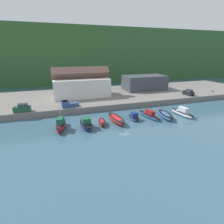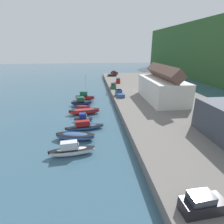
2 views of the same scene
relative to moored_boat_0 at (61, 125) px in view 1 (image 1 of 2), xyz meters
The scene contains 17 objects.
ground_plane 14.94m from the moored_boat_0, ahead, with size 320.00×320.00×0.00m, color #385B70.
hillside_backdrop 93.78m from the moored_boat_0, 80.82° to the left, with size 240.00×68.51×29.90m.
quay_promenade 28.31m from the moored_boat_0, 58.47° to the left, with size 131.51×29.66×1.75m.
harbor_clubhouse 25.09m from the moored_boat_0, 69.92° to the left, with size 19.45×9.31×10.36m.
yacht_club_building 44.78m from the moored_boat_0, 37.33° to the left, with size 17.21×9.32×5.82m.
moored_boat_0 is the anchor object (origin of this frame).
moored_boat_1 5.63m from the moored_boat_0, ahead, with size 2.86×6.52×2.57m.
moored_boat_2 9.55m from the moored_boat_0, ahead, with size 2.46×4.71×1.20m.
moored_boat_3 13.40m from the moored_boat_0, ahead, with size 3.18×8.54×1.48m.
moored_boat_4 18.28m from the moored_boat_0, ahead, with size 2.22×4.49×2.05m.
moored_boat_5 22.90m from the moored_boat_0, ahead, with size 2.93×8.70×2.11m.
moored_boat_6 27.03m from the moored_boat_0, ahead, with size 3.93×8.02×1.34m.
moored_boat_7 32.26m from the moored_boat_0, ahead, with size 2.51×7.86×2.53m.
parked_car_0 47.65m from the moored_boat_0, 15.37° to the left, with size 2.05×4.30×2.16m.
parked_car_1 14.28m from the moored_boat_0, 130.37° to the left, with size 4.25×1.91×2.16m.
pickup_truck_0 11.77m from the moored_boat_0, 76.36° to the left, with size 4.94×2.54×1.90m.
dog_on_quay 59.87m from the moored_boat_0, 12.93° to the left, with size 0.88×0.47×0.68m.
Camera 1 is at (-15.19, -36.59, 16.67)m, focal length 28.00 mm.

